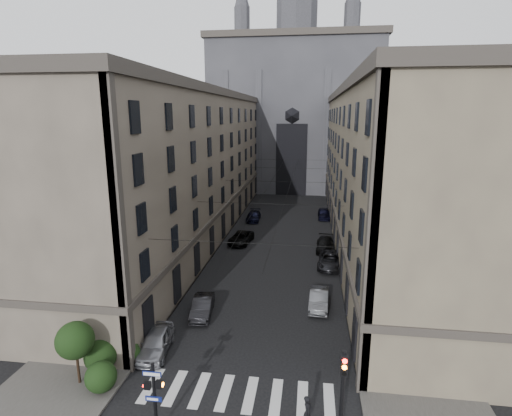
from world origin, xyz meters
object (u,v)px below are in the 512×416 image
at_px(car_right_midnear, 331,260).
at_px(traffic_light_right, 343,388).
at_px(gothic_tower, 295,105).
at_px(car_right_far, 324,213).
at_px(car_right_near, 319,299).
at_px(pedestrian, 308,412).
at_px(car_left_midnear, 202,307).
at_px(car_right_midfar, 325,245).
at_px(car_left_far, 254,216).
at_px(car_left_midfar, 241,238).
at_px(pedestrian_signal_left, 154,394).
at_px(car_left_near, 156,342).

bearing_deg(car_right_midnear, traffic_light_right, -86.64).
distance_m(gothic_tower, car_right_far, 34.09).
height_order(car_right_near, pedestrian, pedestrian).
distance_m(car_left_midnear, car_right_near, 9.64).
bearing_deg(pedestrian, car_right_midfar, 16.48).
relative_size(car_left_far, car_right_near, 1.09).
bearing_deg(car_left_midfar, pedestrian, -66.18).
bearing_deg(traffic_light_right, car_right_near, 93.09).
bearing_deg(car_left_midnear, car_right_midnear, 41.39).
bearing_deg(pedestrian_signal_left, gothic_tower, 87.26).
bearing_deg(car_left_near, pedestrian_signal_left, -74.43).
relative_size(car_left_midnear, car_right_midnear, 0.78).
bearing_deg(car_left_midnear, pedestrian, -58.67).
relative_size(gothic_tower, car_right_far, 12.29).
distance_m(gothic_tower, car_right_near, 61.20).
relative_size(traffic_light_right, car_right_midnear, 0.94).
xyz_separation_m(car_right_near, pedestrian, (-0.78, -13.39, 0.17)).
relative_size(pedestrian_signal_left, car_left_near, 0.88).
height_order(traffic_light_right, car_left_midfar, traffic_light_right).
bearing_deg(car_right_near, traffic_light_right, -84.05).
relative_size(car_left_midnear, car_right_near, 0.99).
relative_size(car_left_midnear, car_right_midfar, 0.88).
xyz_separation_m(car_right_near, car_right_midnear, (1.38, 9.38, 0.05)).
height_order(car_left_near, car_left_far, car_left_near).
bearing_deg(car_right_near, car_right_midfar, 89.07).
xyz_separation_m(gothic_tower, traffic_light_right, (5.60, -73.04, -14.51)).
relative_size(car_left_midfar, car_right_midnear, 0.91).
xyz_separation_m(gothic_tower, car_right_midnear, (6.20, -49.19, -17.03)).
distance_m(pedestrian_signal_left, car_left_near, 7.49).
bearing_deg(pedestrian_signal_left, car_right_far, 77.80).
height_order(car_left_midnear, car_left_far, car_left_midnear).
relative_size(traffic_light_right, car_left_midfar, 1.03).
relative_size(pedestrian_signal_left, car_left_midfar, 0.79).
relative_size(car_right_near, car_right_midnear, 0.79).
height_order(gothic_tower, pedestrian, gothic_tower).
height_order(car_left_near, pedestrian, pedestrian).
bearing_deg(gothic_tower, car_left_far, -98.21).
xyz_separation_m(car_left_midfar, car_right_near, (9.40, -15.94, 0.02)).
xyz_separation_m(pedestrian_signal_left, car_right_midnear, (9.71, 24.26, -1.55)).
relative_size(traffic_light_right, pedestrian, 2.91).
height_order(car_left_midnear, car_left_midfar, car_left_midnear).
height_order(traffic_light_right, car_left_far, traffic_light_right).
distance_m(gothic_tower, pedestrian, 74.03).
distance_m(car_left_midnear, car_left_far, 29.59).
relative_size(traffic_light_right, car_left_far, 1.09).
height_order(pedestrian_signal_left, car_left_midfar, pedestrian_signal_left).
height_order(gothic_tower, car_right_midfar, gothic_tower).
xyz_separation_m(pedestrian_signal_left, car_left_far, (-1.05, 41.86, -1.63)).
relative_size(car_left_far, car_right_far, 1.01).
bearing_deg(pedestrian, car_left_midnear, 58.33).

